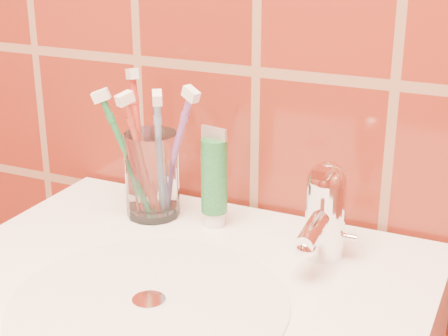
% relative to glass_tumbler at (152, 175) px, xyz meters
% --- Properties ---
extents(glass_tumbler, '(0.09, 0.09, 0.12)m').
position_rel_glass_tumbler_xyz_m(glass_tumbler, '(0.00, 0.00, 0.00)').
color(glass_tumbler, white).
rests_on(glass_tumbler, pedestal_sink).
extents(toothpaste_tube, '(0.04, 0.03, 0.14)m').
position_rel_glass_tumbler_xyz_m(toothpaste_tube, '(0.09, 0.01, 0.00)').
color(toothpaste_tube, white).
rests_on(toothpaste_tube, pedestal_sink).
extents(faucet, '(0.05, 0.11, 0.12)m').
position_rel_glass_tumbler_xyz_m(faucet, '(0.25, -0.02, 0.00)').
color(faucet, white).
rests_on(faucet, pedestal_sink).
extents(toothbrush_0, '(0.08, 0.12, 0.20)m').
position_rel_glass_tumbler_xyz_m(toothbrush_0, '(0.00, -0.02, 0.03)').
color(toothbrush_0, '#A53523').
rests_on(toothbrush_0, glass_tumbler).
extents(toothbrush_1, '(0.14, 0.13, 0.20)m').
position_rel_glass_tumbler_xyz_m(toothbrush_1, '(0.04, -0.00, 0.04)').
color(toothbrush_1, '#7D489B').
rests_on(toothbrush_1, glass_tumbler).
extents(toothbrush_2, '(0.13, 0.12, 0.19)m').
position_rel_glass_tumbler_xyz_m(toothbrush_2, '(-0.02, -0.02, 0.03)').
color(toothbrush_2, '#1F7540').
rests_on(toothbrush_2, glass_tumbler).
extents(toothbrush_3, '(0.08, 0.10, 0.20)m').
position_rel_glass_tumbler_xyz_m(toothbrush_3, '(0.02, -0.01, 0.03)').
color(toothbrush_3, '#6D94C2').
rests_on(toothbrush_3, glass_tumbler).
extents(toothbrush_4, '(0.10, 0.10, 0.21)m').
position_rel_glass_tumbler_xyz_m(toothbrush_4, '(-0.02, 0.00, 0.04)').
color(toothbrush_4, '#B12E26').
rests_on(toothbrush_4, glass_tumbler).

